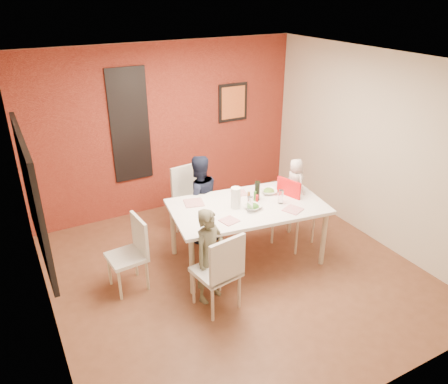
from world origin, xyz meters
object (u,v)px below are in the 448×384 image
child_far (199,199)px  chair_left (132,250)px  toddler (295,183)px  wine_bottle (257,191)px  child_near (210,256)px  paper_towel_roll (236,198)px  chair_far (191,197)px  dining_table (247,210)px  chair_near (221,269)px  high_chair (293,205)px

child_far → chair_left: bearing=30.1°
chair_left → toddler: (2.32, -0.13, 0.46)m
toddler → chair_left: bearing=86.1°
wine_bottle → chair_left: bearing=177.1°
child_far → wine_bottle: (0.54, -0.70, 0.30)m
child_far → toddler: (1.13, -0.74, 0.31)m
child_near → paper_towel_roll: (0.64, 0.52, 0.38)m
chair_far → child_near: child_near is taller
toddler → paper_towel_roll: size_ratio=2.44×
dining_table → chair_near: chair_near is taller
paper_towel_roll → toddler: bearing=1.0°
chair_left → child_far: bearing=112.2°
high_chair → child_far: bearing=37.3°
high_chair → chair_near: bearing=98.3°
child_near → wine_bottle: bearing=9.5°
dining_table → paper_towel_roll: (-0.17, 0.01, 0.22)m
chair_near → chair_far: bearing=-112.8°
high_chair → paper_towel_roll: (-0.93, -0.00, 0.33)m
child_far → toddler: size_ratio=1.92×
child_near → toddler: bearing=-2.0°
chair_near → child_near: size_ratio=0.84×
chair_near → child_near: (-0.01, 0.25, 0.03)m
chair_near → toddler: toddler is taller
chair_far → high_chair: bearing=-48.8°
high_chair → wine_bottle: 0.65m
high_chair → wine_bottle: (-0.56, 0.06, 0.32)m
dining_table → chair_far: bearing=109.4°
dining_table → chair_far: 1.10m
chair_far → chair_left: bearing=-150.2°
chair_far → child_near: size_ratio=0.88×
child_far → chair_near: bearing=76.5°
chair_left → child_far: (1.19, 0.61, 0.14)m
chair_far → child_near: (-0.45, -1.54, 0.01)m
wine_bottle → paper_towel_roll: 0.37m
toddler → paper_towel_roll: bearing=90.4°
chair_near → paper_towel_roll: size_ratio=3.57×
chair_far → toddler: bearing=-47.6°
chair_far → paper_towel_roll: paper_towel_roll is taller
paper_towel_roll → high_chair: bearing=0.1°
chair_left → wine_bottle: 1.79m
child_far → dining_table: bearing=117.3°
child_far → wine_bottle: size_ratio=5.02×
dining_table → child_far: child_far is taller
wine_bottle → child_near: bearing=-149.9°
dining_table → chair_near: size_ratio=2.12×
child_near → wine_bottle: size_ratio=4.52×
chair_left → high_chair: high_chair is taller
paper_towel_roll → wine_bottle: bearing=9.8°
toddler → paper_towel_roll: toddler is taller
chair_far → paper_towel_roll: (0.19, -1.02, 0.38)m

